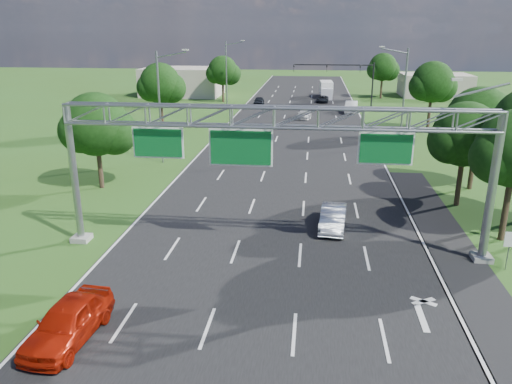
# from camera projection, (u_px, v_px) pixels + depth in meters

# --- Properties ---
(ground) EXTENTS (220.00, 220.00, 0.00)m
(ground) POSITION_uv_depth(u_px,v_px,m) (287.00, 166.00, 45.04)
(ground) COLOR #2E5018
(ground) RESTS_ON ground
(road) EXTENTS (18.00, 180.00, 0.02)m
(road) POSITION_uv_depth(u_px,v_px,m) (287.00, 166.00, 45.04)
(road) COLOR black
(road) RESTS_ON ground
(road_flare) EXTENTS (3.00, 30.00, 0.02)m
(road_flare) POSITION_uv_depth(u_px,v_px,m) (447.00, 244.00, 28.83)
(road_flare) COLOR black
(road_flare) RESTS_ON ground
(sign_gantry) EXTENTS (23.50, 1.00, 9.56)m
(sign_gantry) POSITION_uv_depth(u_px,v_px,m) (276.00, 129.00, 25.87)
(sign_gantry) COLOR gray
(sign_gantry) RESTS_ON ground
(regulatory_sign) EXTENTS (0.60, 0.08, 2.10)m
(regulatory_sign) POSITION_uv_depth(u_px,v_px,m) (510.00, 243.00, 25.26)
(regulatory_sign) COLOR gray
(regulatory_sign) RESTS_ON ground
(traffic_signal) EXTENTS (12.21, 0.24, 7.00)m
(traffic_signal) POSITION_uv_depth(u_px,v_px,m) (350.00, 75.00, 75.64)
(traffic_signal) COLOR black
(traffic_signal) RESTS_ON ground
(streetlight_l_near) EXTENTS (2.97, 0.22, 10.16)m
(streetlight_l_near) POSITION_uv_depth(u_px,v_px,m) (161.00, 102.00, 44.54)
(streetlight_l_near) COLOR gray
(streetlight_l_near) RESTS_ON ground
(streetlight_l_far) EXTENTS (2.97, 0.22, 10.16)m
(streetlight_l_far) POSITION_uv_depth(u_px,v_px,m) (228.00, 71.00, 77.57)
(streetlight_l_far) COLOR gray
(streetlight_l_far) RESTS_ON ground
(streetlight_r_mid) EXTENTS (2.97, 0.22, 10.16)m
(streetlight_r_mid) POSITION_uv_depth(u_px,v_px,m) (402.00, 92.00, 51.50)
(streetlight_r_mid) COLOR gray
(streetlight_r_mid) RESTS_ON ground
(tree_cluster_right) EXTENTS (9.91, 14.60, 8.68)m
(tree_cluster_right) POSITION_uv_depth(u_px,v_px,m) (512.00, 137.00, 31.56)
(tree_cluster_right) COLOR #2D2116
(tree_cluster_right) RESTS_ON ground
(tree_verge_la) EXTENTS (5.76, 4.80, 7.40)m
(tree_verge_la) POSITION_uv_depth(u_px,v_px,m) (97.00, 127.00, 37.57)
(tree_verge_la) COLOR #2D2116
(tree_verge_la) RESTS_ON ground
(tree_verge_lb) EXTENTS (5.76, 4.80, 8.06)m
(tree_verge_lb) POSITION_uv_depth(u_px,v_px,m) (161.00, 85.00, 59.29)
(tree_verge_lb) COLOR #2D2116
(tree_verge_lb) RESTS_ON ground
(tree_verge_lc) EXTENTS (5.76, 4.80, 7.62)m
(tree_verge_lc) POSITION_uv_depth(u_px,v_px,m) (223.00, 72.00, 82.69)
(tree_verge_lc) COLOR #2D2116
(tree_verge_lc) RESTS_ON ground
(tree_verge_rd) EXTENTS (5.76, 4.80, 8.28)m
(tree_verge_rd) POSITION_uv_depth(u_px,v_px,m) (433.00, 84.00, 58.55)
(tree_verge_rd) COLOR #2D2116
(tree_verge_rd) RESTS_ON ground
(tree_verge_re) EXTENTS (5.76, 4.80, 7.84)m
(tree_verge_re) POSITION_uv_depth(u_px,v_px,m) (383.00, 68.00, 87.21)
(tree_verge_re) COLOR #2D2116
(tree_verge_re) RESTS_ON ground
(building_left) EXTENTS (14.00, 10.00, 5.00)m
(building_left) POSITION_uv_depth(u_px,v_px,m) (183.00, 82.00, 91.97)
(building_left) COLOR #B0A394
(building_left) RESTS_ON ground
(building_right) EXTENTS (12.00, 9.00, 4.00)m
(building_right) POSITION_uv_depth(u_px,v_px,m) (435.00, 85.00, 90.86)
(building_right) COLOR #B0A394
(building_right) RESTS_ON ground
(red_coupe) EXTENTS (2.33, 4.96, 1.64)m
(red_coupe) POSITION_uv_depth(u_px,v_px,m) (68.00, 322.00, 19.71)
(red_coupe) COLOR #B01A08
(red_coupe) RESTS_ON ground
(silver_sedan) EXTENTS (1.88, 4.40, 1.41)m
(silver_sedan) POSITION_uv_depth(u_px,v_px,m) (333.00, 218.00, 30.85)
(silver_sedan) COLOR silver
(silver_sedan) RESTS_ON ground
(car_queue_a) EXTENTS (2.17, 4.43, 1.24)m
(car_queue_a) POSITION_uv_depth(u_px,v_px,m) (304.00, 114.00, 68.83)
(car_queue_a) COLOR silver
(car_queue_a) RESTS_ON ground
(car_queue_b) EXTENTS (2.13, 4.15, 1.12)m
(car_queue_b) POSITION_uv_depth(u_px,v_px,m) (323.00, 99.00, 83.75)
(car_queue_b) COLOR black
(car_queue_b) RESTS_ON ground
(car_queue_c) EXTENTS (1.66, 3.93, 1.33)m
(car_queue_c) POSITION_uv_depth(u_px,v_px,m) (259.00, 101.00, 80.49)
(car_queue_c) COLOR black
(car_queue_c) RESTS_ON ground
(car_queue_d) EXTENTS (2.26, 5.13, 1.64)m
(car_queue_d) POSITION_uv_depth(u_px,v_px,m) (351.00, 107.00, 73.69)
(car_queue_d) COLOR silver
(car_queue_d) RESTS_ON ground
(box_truck) EXTENTS (2.37, 7.42, 2.78)m
(box_truck) POSITION_uv_depth(u_px,v_px,m) (326.00, 90.00, 89.57)
(box_truck) COLOR silver
(box_truck) RESTS_ON ground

